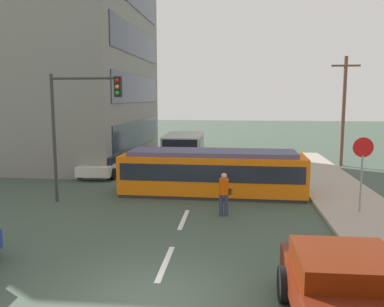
{
  "coord_description": "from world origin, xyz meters",
  "views": [
    {
      "loc": [
        1.84,
        -8.32,
        4.53
      ],
      "look_at": [
        0.01,
        8.77,
        2.1
      ],
      "focal_mm": 37.46,
      "sensor_mm": 36.0,
      "label": 1
    }
  ],
  "objects_px": {
    "streetcar_tram": "(212,172)",
    "parked_sedan_mid": "(103,165)",
    "stop_sign": "(363,159)",
    "traffic_light_mast": "(79,114)",
    "pedestrian_crossing": "(224,192)",
    "utility_pole_mid": "(343,109)",
    "city_bus": "(184,146)",
    "pickup_truck_parked": "(352,303)"
  },
  "relations": [
    {
      "from": "pickup_truck_parked",
      "to": "stop_sign",
      "type": "height_order",
      "value": "stop_sign"
    },
    {
      "from": "stop_sign",
      "to": "traffic_light_mast",
      "type": "xyz_separation_m",
      "value": [
        -11.35,
        0.65,
        1.64
      ]
    },
    {
      "from": "parked_sedan_mid",
      "to": "traffic_light_mast",
      "type": "height_order",
      "value": "traffic_light_mast"
    },
    {
      "from": "streetcar_tram",
      "to": "parked_sedan_mid",
      "type": "bearing_deg",
      "value": 149.0
    },
    {
      "from": "pedestrian_crossing",
      "to": "stop_sign",
      "type": "height_order",
      "value": "stop_sign"
    },
    {
      "from": "streetcar_tram",
      "to": "parked_sedan_mid",
      "type": "distance_m",
      "value": 7.7
    },
    {
      "from": "traffic_light_mast",
      "to": "streetcar_tram",
      "type": "bearing_deg",
      "value": 20.72
    },
    {
      "from": "pedestrian_crossing",
      "to": "city_bus",
      "type": "bearing_deg",
      "value": 104.01
    },
    {
      "from": "parked_sedan_mid",
      "to": "traffic_light_mast",
      "type": "distance_m",
      "value": 6.93
    },
    {
      "from": "stop_sign",
      "to": "traffic_light_mast",
      "type": "distance_m",
      "value": 11.48
    },
    {
      "from": "city_bus",
      "to": "stop_sign",
      "type": "bearing_deg",
      "value": -55.13
    },
    {
      "from": "streetcar_tram",
      "to": "pickup_truck_parked",
      "type": "distance_m",
      "value": 11.66
    },
    {
      "from": "utility_pole_mid",
      "to": "pedestrian_crossing",
      "type": "bearing_deg",
      "value": -121.43
    },
    {
      "from": "stop_sign",
      "to": "pickup_truck_parked",
      "type": "bearing_deg",
      "value": -107.44
    },
    {
      "from": "pedestrian_crossing",
      "to": "stop_sign",
      "type": "xyz_separation_m",
      "value": [
        5.21,
        0.64,
        1.25
      ]
    },
    {
      "from": "streetcar_tram",
      "to": "traffic_light_mast",
      "type": "bearing_deg",
      "value": -159.28
    },
    {
      "from": "traffic_light_mast",
      "to": "pedestrian_crossing",
      "type": "bearing_deg",
      "value": -11.91
    },
    {
      "from": "pedestrian_crossing",
      "to": "pickup_truck_parked",
      "type": "distance_m",
      "value": 8.25
    },
    {
      "from": "streetcar_tram",
      "to": "traffic_light_mast",
      "type": "xyz_separation_m",
      "value": [
        -5.5,
        -2.08,
        2.76
      ]
    },
    {
      "from": "parked_sedan_mid",
      "to": "utility_pole_mid",
      "type": "height_order",
      "value": "utility_pole_mid"
    },
    {
      "from": "streetcar_tram",
      "to": "utility_pole_mid",
      "type": "height_order",
      "value": "utility_pole_mid"
    },
    {
      "from": "streetcar_tram",
      "to": "stop_sign",
      "type": "distance_m",
      "value": 6.55
    },
    {
      "from": "pedestrian_crossing",
      "to": "stop_sign",
      "type": "bearing_deg",
      "value": 7.04
    },
    {
      "from": "pedestrian_crossing",
      "to": "utility_pole_mid",
      "type": "xyz_separation_m",
      "value": [
        7.39,
        12.1,
        2.79
      ]
    },
    {
      "from": "city_bus",
      "to": "stop_sign",
      "type": "height_order",
      "value": "stop_sign"
    },
    {
      "from": "utility_pole_mid",
      "to": "city_bus",
      "type": "bearing_deg",
      "value": 177.01
    },
    {
      "from": "pickup_truck_parked",
      "to": "stop_sign",
      "type": "relative_size",
      "value": 1.74
    },
    {
      "from": "parked_sedan_mid",
      "to": "stop_sign",
      "type": "distance_m",
      "value": 14.21
    },
    {
      "from": "city_bus",
      "to": "pedestrian_crossing",
      "type": "xyz_separation_m",
      "value": [
        3.16,
        -12.65,
        -0.17
      ]
    },
    {
      "from": "parked_sedan_mid",
      "to": "utility_pole_mid",
      "type": "distance_m",
      "value": 15.69
    },
    {
      "from": "streetcar_tram",
      "to": "utility_pole_mid",
      "type": "relative_size",
      "value": 1.19
    },
    {
      "from": "stop_sign",
      "to": "traffic_light_mast",
      "type": "relative_size",
      "value": 0.52
    },
    {
      "from": "stop_sign",
      "to": "parked_sedan_mid",
      "type": "bearing_deg",
      "value": 151.73
    },
    {
      "from": "pedestrian_crossing",
      "to": "utility_pole_mid",
      "type": "relative_size",
      "value": 0.23
    },
    {
      "from": "streetcar_tram",
      "to": "pedestrian_crossing",
      "type": "relative_size",
      "value": 5.09
    },
    {
      "from": "streetcar_tram",
      "to": "traffic_light_mast",
      "type": "relative_size",
      "value": 1.55
    },
    {
      "from": "utility_pole_mid",
      "to": "stop_sign",
      "type": "bearing_deg",
      "value": -100.78
    },
    {
      "from": "city_bus",
      "to": "parked_sedan_mid",
      "type": "relative_size",
      "value": 1.33
    },
    {
      "from": "pedestrian_crossing",
      "to": "stop_sign",
      "type": "relative_size",
      "value": 0.58
    },
    {
      "from": "parked_sedan_mid",
      "to": "stop_sign",
      "type": "bearing_deg",
      "value": -28.27
    },
    {
      "from": "parked_sedan_mid",
      "to": "stop_sign",
      "type": "height_order",
      "value": "stop_sign"
    },
    {
      "from": "utility_pole_mid",
      "to": "parked_sedan_mid",
      "type": "bearing_deg",
      "value": -161.95
    }
  ]
}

